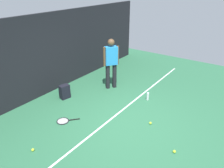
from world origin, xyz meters
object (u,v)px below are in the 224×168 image
tennis_ball_mid_court (174,151)px  tennis_racket (64,121)px  tennis_player (111,61)px  tennis_ball_near_player (33,150)px  tennis_ball_by_fence (150,123)px  water_bottle (148,96)px  backpack (64,92)px

tennis_ball_mid_court → tennis_racket: bearing=101.2°
tennis_player → tennis_ball_near_player: tennis_player is taller
tennis_racket → tennis_ball_by_fence: bearing=163.3°
tennis_ball_mid_court → water_bottle: (1.77, 1.56, 0.09)m
tennis_ball_by_fence → water_bottle: water_bottle is taller
tennis_racket → backpack: bearing=-93.9°
backpack → water_bottle: size_ratio=1.81×
tennis_ball_mid_court → water_bottle: 2.36m
tennis_ball_near_player → tennis_player: bearing=7.2°
tennis_racket → water_bottle: (2.32, -1.26, 0.11)m
tennis_player → water_bottle: size_ratio=6.98×
tennis_player → tennis_ball_by_fence: (-1.17, -2.09, -0.93)m
tennis_racket → tennis_ball_by_fence: 2.27m
tennis_ball_near_player → tennis_ball_mid_court: same height
backpack → tennis_ball_by_fence: 2.87m
tennis_racket → tennis_ball_mid_court: tennis_ball_mid_court is taller
tennis_ball_near_player → tennis_ball_mid_court: (1.74, -2.54, 0.00)m
water_bottle → backpack: bearing=122.5°
tennis_racket → tennis_ball_by_fence: size_ratio=8.76×
tennis_ball_mid_court → tennis_player: bearing=58.6°
backpack → water_bottle: backpack is taller
tennis_ball_near_player → tennis_ball_by_fence: size_ratio=1.00×
tennis_ball_mid_court → water_bottle: water_bottle is taller
tennis_ball_by_fence → water_bottle: bearing=30.6°
backpack → tennis_ball_near_player: size_ratio=6.67×
tennis_racket → water_bottle: bearing=-167.4°
tennis_player → backpack: tennis_player is taller
backpack → tennis_ball_near_player: (-2.11, -1.21, -0.18)m
tennis_player → tennis_ball_mid_court: bearing=95.1°
backpack → tennis_racket: bearing=56.7°
tennis_ball_by_fence → tennis_player: bearing=60.7°
tennis_racket → backpack: (0.93, 0.93, 0.20)m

